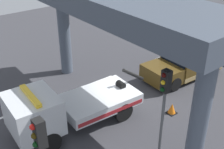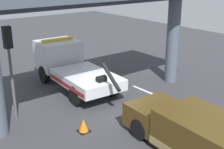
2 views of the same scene
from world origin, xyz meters
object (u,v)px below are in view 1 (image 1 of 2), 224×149
object	(u,v)px
tow_truck_white	(63,108)
traffic_cone_orange	(172,109)
towed_van_green	(185,64)
traffic_light_near	(164,97)

from	to	relation	value
tow_truck_white	traffic_cone_orange	bearing A→B (deg)	155.05
towed_van_green	tow_truck_white	bearing A→B (deg)	-0.30
traffic_cone_orange	tow_truck_white	bearing A→B (deg)	-24.95
traffic_light_near	traffic_cone_orange	world-z (taller)	traffic_light_near
towed_van_green	traffic_cone_orange	distance (m)	4.40
tow_truck_white	towed_van_green	bearing A→B (deg)	179.70
traffic_light_near	tow_truck_white	bearing A→B (deg)	-61.65
traffic_light_near	traffic_cone_orange	distance (m)	4.28
towed_van_green	traffic_cone_orange	bearing A→B (deg)	31.28
towed_van_green	traffic_light_near	xyz separation A→B (m)	(6.53, 4.01, 2.23)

